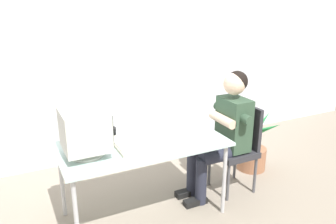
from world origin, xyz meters
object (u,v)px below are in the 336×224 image
Objects in this scene: keyboard at (124,145)px; office_chair at (239,144)px; desk at (143,148)px; desk_mug at (111,132)px; potted_plant at (252,147)px; crt_monitor at (85,130)px; person_seated at (224,129)px.

office_chair is at bearing 0.50° from keyboard.
keyboard reaches higher than desk.
desk is 0.35m from desk_mug.
keyboard is 0.60× the size of potted_plant.
potted_plant is (1.67, 0.28, -0.47)m from keyboard.
crt_monitor is 0.47m from desk_mug.
desk_mug is at bearing 165.94° from person_seated.
desk is at bearing 2.08° from keyboard.
office_chair is at bearing -12.01° from desk_mug.
potted_plant is at bearing 23.45° from person_seated.
person_seated reaches higher than potted_plant.
crt_monitor reaches higher than keyboard.
keyboard is at bearing -179.40° from person_seated.
desk is 1.09m from office_chair.
crt_monitor reaches higher than desk.
potted_plant is (1.50, 0.27, -0.40)m from desk.
potted_plant is (0.61, 0.27, -0.43)m from person_seated.
potted_plant is at bearing 32.23° from office_chair.
keyboard is at bearing -177.92° from desk.
person_seated is at bearing 180.00° from office_chair.
desk_mug is (-1.27, 0.27, 0.26)m from office_chair.
person_seated is at bearing -14.06° from desk_mug.
crt_monitor reaches higher than office_chair.
keyboard is 0.28m from desk_mug.
desk is 1.15× the size of person_seated.
desk_mug is (-0.02, 0.28, 0.03)m from keyboard.
person_seated is (1.06, 0.01, -0.04)m from keyboard.
office_chair is 9.04× the size of desk_mug.
keyboard is 1.06m from person_seated.
desk is 3.35× the size of keyboard.
person_seated reaches higher than desk.
person_seated is 1.12m from desk_mug.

